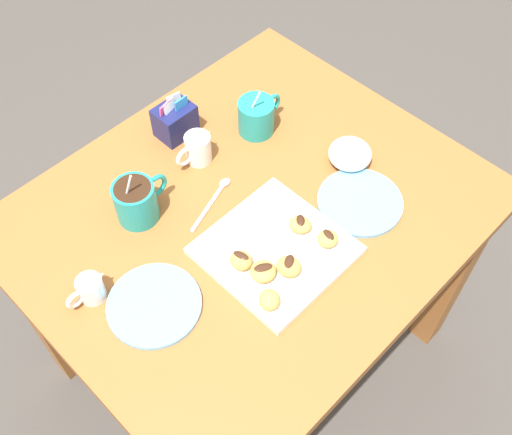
{
  "coord_description": "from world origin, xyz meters",
  "views": [
    {
      "loc": [
        -0.56,
        -0.57,
        1.8
      ],
      "look_at": [
        -0.02,
        -0.03,
        0.74
      ],
      "focal_mm": 43.09,
      "sensor_mm": 36.0,
      "label": 1
    }
  ],
  "objects_px": {
    "beignet_0": "(289,267)",
    "coffee_mug_teal_right": "(257,115)",
    "saucer_sky_left": "(154,305)",
    "beignet_2": "(328,239)",
    "saucer_sky_right": "(360,202)",
    "beignet_1": "(263,272)",
    "sugar_caddy": "(175,120)",
    "cream_pitcher_white": "(197,148)",
    "chocolate_sauce_pitcher": "(90,288)",
    "beignet_4": "(241,261)",
    "ice_cream_bowl": "(350,153)",
    "beignet_3": "(300,225)",
    "pastry_plate_square": "(275,250)",
    "dining_table": "(251,243)",
    "coffee_mug_teal_left": "(136,200)",
    "beignet_5": "(269,300)"
  },
  "relations": [
    {
      "from": "sugar_caddy",
      "to": "beignet_4",
      "type": "distance_m",
      "value": 0.42
    },
    {
      "from": "dining_table",
      "to": "ice_cream_bowl",
      "type": "height_order",
      "value": "ice_cream_bowl"
    },
    {
      "from": "chocolate_sauce_pitcher",
      "to": "saucer_sky_left",
      "type": "xyz_separation_m",
      "value": [
        0.07,
        -0.1,
        -0.03
      ]
    },
    {
      "from": "sugar_caddy",
      "to": "beignet_0",
      "type": "distance_m",
      "value": 0.47
    },
    {
      "from": "beignet_1",
      "to": "beignet_5",
      "type": "relative_size",
      "value": 1.14
    },
    {
      "from": "sugar_caddy",
      "to": "saucer_sky_left",
      "type": "distance_m",
      "value": 0.47
    },
    {
      "from": "beignet_1",
      "to": "beignet_3",
      "type": "relative_size",
      "value": 1.06
    },
    {
      "from": "sugar_caddy",
      "to": "beignet_2",
      "type": "bearing_deg",
      "value": -89.59
    },
    {
      "from": "coffee_mug_teal_left",
      "to": "sugar_caddy",
      "type": "distance_m",
      "value": 0.25
    },
    {
      "from": "sugar_caddy",
      "to": "beignet_3",
      "type": "bearing_deg",
      "value": -91.44
    },
    {
      "from": "saucer_sky_right",
      "to": "beignet_0",
      "type": "relative_size",
      "value": 3.64
    },
    {
      "from": "cream_pitcher_white",
      "to": "beignet_1",
      "type": "relative_size",
      "value": 1.98
    },
    {
      "from": "ice_cream_bowl",
      "to": "beignet_0",
      "type": "distance_m",
      "value": 0.34
    },
    {
      "from": "beignet_0",
      "to": "coffee_mug_teal_left",
      "type": "bearing_deg",
      "value": 108.91
    },
    {
      "from": "cream_pitcher_white",
      "to": "saucer_sky_left",
      "type": "distance_m",
      "value": 0.39
    },
    {
      "from": "saucer_sky_right",
      "to": "beignet_3",
      "type": "xyz_separation_m",
      "value": [
        -0.15,
        0.04,
        0.03
      ]
    },
    {
      "from": "ice_cream_bowl",
      "to": "beignet_3",
      "type": "distance_m",
      "value": 0.24
    },
    {
      "from": "saucer_sky_left",
      "to": "beignet_2",
      "type": "xyz_separation_m",
      "value": [
        0.34,
        -0.15,
        0.03
      ]
    },
    {
      "from": "saucer_sky_right",
      "to": "pastry_plate_square",
      "type": "bearing_deg",
      "value": 168.82
    },
    {
      "from": "sugar_caddy",
      "to": "chocolate_sauce_pitcher",
      "type": "relative_size",
      "value": 1.15
    },
    {
      "from": "chocolate_sauce_pitcher",
      "to": "beignet_4",
      "type": "relative_size",
      "value": 1.97
    },
    {
      "from": "coffee_mug_teal_right",
      "to": "beignet_2",
      "type": "bearing_deg",
      "value": -112.27
    },
    {
      "from": "sugar_caddy",
      "to": "beignet_2",
      "type": "relative_size",
      "value": 2.41
    },
    {
      "from": "beignet_1",
      "to": "beignet_4",
      "type": "distance_m",
      "value": 0.05
    },
    {
      "from": "pastry_plate_square",
      "to": "sugar_caddy",
      "type": "bearing_deg",
      "value": 78.66
    },
    {
      "from": "beignet_3",
      "to": "beignet_5",
      "type": "height_order",
      "value": "same"
    },
    {
      "from": "coffee_mug_teal_right",
      "to": "beignet_1",
      "type": "bearing_deg",
      "value": -133.74
    },
    {
      "from": "cream_pitcher_white",
      "to": "chocolate_sauce_pitcher",
      "type": "xyz_separation_m",
      "value": [
        -0.39,
        -0.12,
        -0.01
      ]
    },
    {
      "from": "coffee_mug_teal_right",
      "to": "saucer_sky_left",
      "type": "relative_size",
      "value": 0.71
    },
    {
      "from": "ice_cream_bowl",
      "to": "beignet_4",
      "type": "height_order",
      "value": "ice_cream_bowl"
    },
    {
      "from": "dining_table",
      "to": "chocolate_sauce_pitcher",
      "type": "relative_size",
      "value": 10.6
    },
    {
      "from": "beignet_1",
      "to": "chocolate_sauce_pitcher",
      "type": "bearing_deg",
      "value": 141.07
    },
    {
      "from": "beignet_2",
      "to": "saucer_sky_right",
      "type": "bearing_deg",
      "value": 9.52
    },
    {
      "from": "saucer_sky_left",
      "to": "beignet_0",
      "type": "xyz_separation_m",
      "value": [
        0.24,
        -0.14,
        0.03
      ]
    },
    {
      "from": "cream_pitcher_white",
      "to": "saucer_sky_left",
      "type": "xyz_separation_m",
      "value": [
        -0.32,
        -0.22,
        -0.03
      ]
    },
    {
      "from": "beignet_0",
      "to": "chocolate_sauce_pitcher",
      "type": "bearing_deg",
      "value": 141.56
    },
    {
      "from": "dining_table",
      "to": "ice_cream_bowl",
      "type": "distance_m",
      "value": 0.31
    },
    {
      "from": "dining_table",
      "to": "pastry_plate_square",
      "type": "bearing_deg",
      "value": -109.85
    },
    {
      "from": "saucer_sky_right",
      "to": "beignet_1",
      "type": "bearing_deg",
      "value": 176.62
    },
    {
      "from": "sugar_caddy",
      "to": "beignet_5",
      "type": "relative_size",
      "value": 2.3
    },
    {
      "from": "beignet_5",
      "to": "saucer_sky_right",
      "type": "bearing_deg",
      "value": 6.27
    },
    {
      "from": "cream_pitcher_white",
      "to": "saucer_sky_right",
      "type": "xyz_separation_m",
      "value": [
        0.16,
        -0.35,
        -0.03
      ]
    },
    {
      "from": "beignet_0",
      "to": "coffee_mug_teal_right",
      "type": "bearing_deg",
      "value": 53.35
    },
    {
      "from": "coffee_mug_teal_left",
      "to": "beignet_4",
      "type": "relative_size",
      "value": 3.12
    },
    {
      "from": "beignet_1",
      "to": "coffee_mug_teal_right",
      "type": "bearing_deg",
      "value": 46.26
    },
    {
      "from": "coffee_mug_teal_left",
      "to": "beignet_2",
      "type": "bearing_deg",
      "value": -57.22
    },
    {
      "from": "coffee_mug_teal_left",
      "to": "beignet_3",
      "type": "bearing_deg",
      "value": -53.34
    },
    {
      "from": "saucer_sky_right",
      "to": "beignet_0",
      "type": "distance_m",
      "value": 0.25
    },
    {
      "from": "cream_pitcher_white",
      "to": "chocolate_sauce_pitcher",
      "type": "relative_size",
      "value": 1.14
    },
    {
      "from": "cream_pitcher_white",
      "to": "ice_cream_bowl",
      "type": "distance_m",
      "value": 0.35
    }
  ]
}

